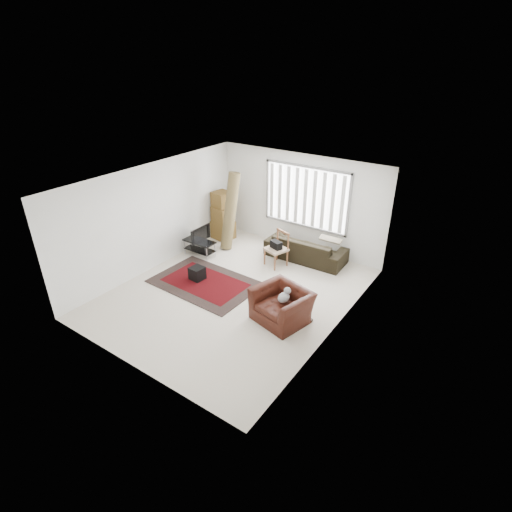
{
  "coord_description": "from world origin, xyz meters",
  "views": [
    {
      "loc": [
        4.92,
        -6.26,
        5.08
      ],
      "look_at": [
        0.5,
        0.15,
        1.05
      ],
      "focal_mm": 28.0,
      "sensor_mm": 36.0,
      "label": 1
    }
  ],
  "objects_px": {
    "tv_stand": "(199,245)",
    "moving_boxes": "(223,217)",
    "side_chair": "(277,247)",
    "armchair": "(282,303)",
    "sofa": "(306,245)"
  },
  "relations": [
    {
      "from": "tv_stand",
      "to": "sofa",
      "type": "distance_m",
      "value": 2.9
    },
    {
      "from": "side_chair",
      "to": "tv_stand",
      "type": "bearing_deg",
      "value": -141.84
    },
    {
      "from": "sofa",
      "to": "armchair",
      "type": "relative_size",
      "value": 1.67
    },
    {
      "from": "moving_boxes",
      "to": "armchair",
      "type": "relative_size",
      "value": 1.1
    },
    {
      "from": "side_chair",
      "to": "armchair",
      "type": "xyz_separation_m",
      "value": [
        1.37,
        -2.0,
        -0.1
      ]
    },
    {
      "from": "moving_boxes",
      "to": "sofa",
      "type": "height_order",
      "value": "moving_boxes"
    },
    {
      "from": "sofa",
      "to": "armchair",
      "type": "height_order",
      "value": "sofa"
    },
    {
      "from": "tv_stand",
      "to": "sofa",
      "type": "xyz_separation_m",
      "value": [
        2.5,
        1.48,
        0.09
      ]
    },
    {
      "from": "moving_boxes",
      "to": "side_chair",
      "type": "relative_size",
      "value": 1.54
    },
    {
      "from": "sofa",
      "to": "armchair",
      "type": "xyz_separation_m",
      "value": [
        0.9,
        -2.73,
        -0.01
      ]
    },
    {
      "from": "side_chair",
      "to": "armchair",
      "type": "bearing_deg",
      "value": -37.36
    },
    {
      "from": "armchair",
      "to": "side_chair",
      "type": "bearing_deg",
      "value": 138.42
    },
    {
      "from": "tv_stand",
      "to": "moving_boxes",
      "type": "bearing_deg",
      "value": 98.81
    },
    {
      "from": "tv_stand",
      "to": "sofa",
      "type": "bearing_deg",
      "value": 30.57
    },
    {
      "from": "tv_stand",
      "to": "moving_boxes",
      "type": "height_order",
      "value": "moving_boxes"
    }
  ]
}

